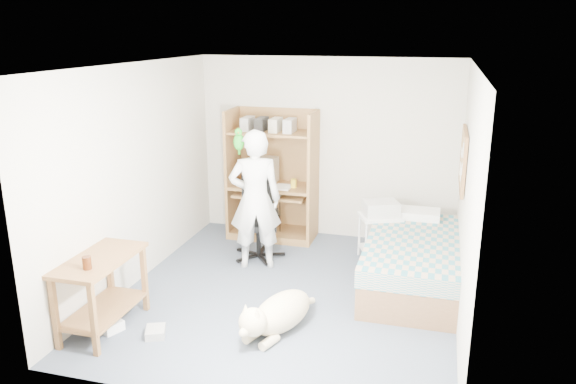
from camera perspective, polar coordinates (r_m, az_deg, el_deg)
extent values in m
plane|color=#404A57|center=(6.38, 0.07, -10.30)|extent=(4.00, 4.00, 0.00)
cube|color=beige|center=(7.82, 3.96, 4.39)|extent=(3.60, 0.02, 2.50)
cube|color=beige|center=(5.74, 17.69, -0.73)|extent=(0.02, 4.00, 2.50)
cube|color=beige|center=(6.61, -15.15, 1.67)|extent=(0.02, 4.00, 2.50)
cube|color=white|center=(5.72, 0.08, 12.74)|extent=(3.60, 4.00, 0.02)
cube|color=brown|center=(7.96, -5.59, 1.99)|extent=(0.04, 0.60, 1.80)
cube|color=brown|center=(7.64, 2.58, 1.43)|extent=(0.04, 0.60, 1.80)
cube|color=brown|center=(8.05, -0.99, 2.22)|extent=(1.20, 0.02, 1.80)
cube|color=brown|center=(7.82, -1.58, 0.58)|extent=(1.12, 0.60, 0.04)
cube|color=brown|center=(7.78, -1.75, -0.28)|extent=(1.00, 0.50, 0.03)
cube|color=brown|center=(7.65, -1.62, 6.07)|extent=(1.12, 0.55, 0.03)
cube|color=brown|center=(8.03, -1.54, -4.16)|extent=(1.12, 0.60, 0.10)
cube|color=brown|center=(6.66, 12.43, -7.78)|extent=(1.00, 2.00, 0.36)
cube|color=teal|center=(6.56, 12.57, -5.55)|extent=(1.02, 2.02, 0.20)
cube|color=white|center=(7.26, 13.01, -2.24)|extent=(0.55, 0.35, 0.12)
cube|color=brown|center=(5.69, -18.64, -6.54)|extent=(0.50, 1.00, 0.04)
cube|color=brown|center=(5.63, -22.57, -11.47)|extent=(0.05, 0.05, 0.70)
cube|color=brown|center=(5.41, -19.13, -12.26)|extent=(0.05, 0.05, 0.70)
cube|color=brown|center=(6.28, -17.59, -8.02)|extent=(0.05, 0.05, 0.70)
cube|color=brown|center=(6.08, -14.38, -8.57)|extent=(0.05, 0.05, 0.70)
cube|color=brown|center=(5.90, -18.17, -11.30)|extent=(0.46, 0.92, 0.03)
cube|color=olive|center=(6.56, 17.40, 3.17)|extent=(0.03, 0.90, 0.60)
cube|color=brown|center=(6.50, 17.60, 5.83)|extent=(0.04, 0.94, 0.04)
cube|color=brown|center=(6.63, 17.15, 0.56)|extent=(0.04, 0.94, 0.04)
cylinder|color=black|center=(7.32, -2.99, -6.37)|extent=(0.58, 0.58, 0.06)
cylinder|color=black|center=(7.25, -3.01, -5.02)|extent=(0.06, 0.06, 0.39)
cube|color=black|center=(7.17, -3.04, -3.28)|extent=(0.57, 0.57, 0.08)
cube|color=black|center=(7.28, -3.10, -0.31)|extent=(0.41, 0.19, 0.54)
cube|color=black|center=(7.12, -5.02, -2.20)|extent=(0.13, 0.29, 0.04)
cube|color=black|center=(7.13, -1.10, -2.14)|extent=(0.13, 0.29, 0.04)
imported|color=white|center=(6.80, -3.35, -0.78)|extent=(0.73, 0.59, 1.72)
ellipsoid|color=#159216|center=(6.72, -5.02, 5.09)|extent=(0.13, 0.13, 0.20)
sphere|color=#159216|center=(6.66, -5.05, 6.09)|extent=(0.09, 0.09, 0.09)
cone|color=#E54214|center=(6.61, -5.06, 6.02)|extent=(0.05, 0.05, 0.04)
cylinder|color=#159216|center=(6.79, -4.99, 4.20)|extent=(0.07, 0.14, 0.12)
ellipsoid|color=beige|center=(5.63, -0.61, -12.08)|extent=(0.64, 0.88, 0.36)
sphere|color=beige|center=(5.28, -3.58, -13.06)|extent=(0.27, 0.27, 0.27)
cone|color=beige|center=(5.25, -4.34, -11.76)|extent=(0.08, 0.08, 0.10)
cone|color=beige|center=(5.17, -3.19, -12.19)|extent=(0.08, 0.08, 0.10)
ellipsoid|color=beige|center=(5.23, -4.38, -13.95)|extent=(0.13, 0.17, 0.09)
cylinder|color=beige|center=(5.96, 1.88, -11.09)|extent=(0.15, 0.26, 0.13)
cube|color=white|center=(7.16, 9.36, -2.49)|extent=(0.61, 0.56, 0.04)
cube|color=white|center=(7.31, 9.21, -5.67)|extent=(0.56, 0.51, 0.03)
cylinder|color=white|center=(7.13, 7.36, -4.97)|extent=(0.03, 0.03, 0.58)
cylinder|color=white|center=(7.08, 10.87, -5.26)|extent=(0.03, 0.03, 0.58)
cylinder|color=white|center=(7.44, 7.73, -4.06)|extent=(0.03, 0.03, 0.58)
cylinder|color=white|center=(7.40, 11.09, -4.33)|extent=(0.03, 0.03, 0.58)
cube|color=#BBBBB6|center=(7.13, 9.40, -1.66)|extent=(0.51, 0.46, 0.18)
cube|color=beige|center=(7.87, -2.71, 2.22)|extent=(0.42, 0.44, 0.35)
cube|color=navy|center=(7.69, -3.33, 1.89)|extent=(0.30, 0.05, 0.24)
cube|color=beige|center=(7.74, -2.16, -0.12)|extent=(0.46, 0.19, 0.03)
cylinder|color=yellow|center=(7.67, 0.58, 0.89)|extent=(0.08, 0.08, 0.12)
cylinder|color=#431D0A|center=(5.44, -19.76, -6.80)|extent=(0.08, 0.08, 0.12)
cube|color=white|center=(5.93, -17.72, -12.74)|extent=(0.31, 0.29, 0.10)
cube|color=#A4A4A0|center=(5.72, -13.30, -13.67)|extent=(0.25, 0.27, 0.08)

